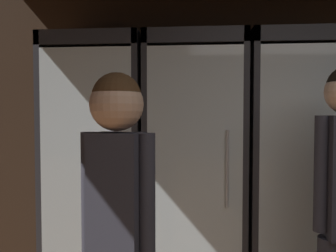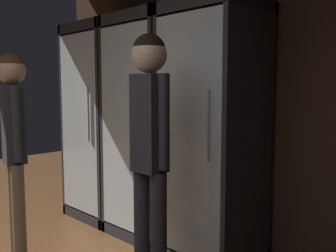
# 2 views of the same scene
# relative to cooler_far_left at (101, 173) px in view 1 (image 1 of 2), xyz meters

# --- Properties ---
(cooler_far_left) EXTENTS (0.70, 0.68, 2.03)m
(cooler_far_left) POSITION_rel_cooler_far_left_xyz_m (0.00, 0.00, 0.00)
(cooler_far_left) COLOR #2B2B30
(cooler_far_left) RESTS_ON ground
(cooler_left) EXTENTS (0.70, 0.68, 2.03)m
(cooler_left) POSITION_rel_cooler_far_left_xyz_m (0.73, -0.00, -0.01)
(cooler_left) COLOR #2B2B30
(cooler_left) RESTS_ON ground
(cooler_center) EXTENTS (0.70, 0.68, 2.03)m
(cooler_center) POSITION_rel_cooler_far_left_xyz_m (1.45, 0.00, -0.01)
(cooler_center) COLOR #2B2B30
(cooler_center) RESTS_ON ground
(shopper_near) EXTENTS (0.31, 0.22, 1.64)m
(shopper_near) POSITION_rel_cooler_far_left_xyz_m (0.41, -1.20, 0.05)
(shopper_near) COLOR #72604C
(shopper_near) RESTS_ON ground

